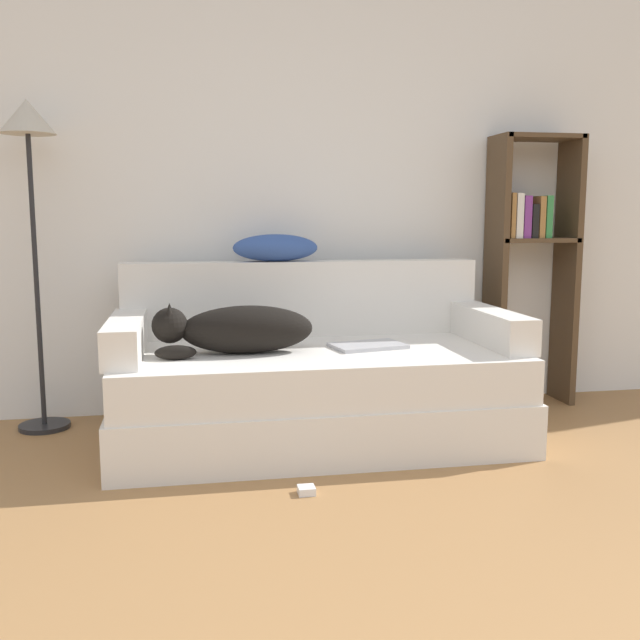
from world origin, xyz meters
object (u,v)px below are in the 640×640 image
object	(u,v)px
floor_lamp	(30,163)
power_adapter	(306,490)
couch	(316,396)
bookshelf	(530,249)
dog	(236,329)
laptop	(368,346)
throw_pillow	(275,248)

from	to	relation	value
floor_lamp	power_adapter	distance (m)	2.06
couch	bookshelf	distance (m)	1.54
couch	dog	bearing A→B (deg)	-172.12
power_adapter	dog	bearing A→B (deg)	110.29
dog	power_adapter	xyz separation A→B (m)	(0.22, -0.60, -0.54)
dog	bookshelf	xyz separation A→B (m)	(1.68, 0.53, 0.32)
couch	laptop	xyz separation A→B (m)	(0.25, -0.02, 0.24)
laptop	throw_pillow	world-z (taller)	throw_pillow
power_adapter	floor_lamp	bearing A→B (deg)	136.79
dog	throw_pillow	bearing A→B (deg)	62.88
dog	floor_lamp	world-z (taller)	floor_lamp
throw_pillow	bookshelf	xyz separation A→B (m)	(1.45, 0.07, -0.02)
dog	bookshelf	bearing A→B (deg)	17.61
couch	bookshelf	xyz separation A→B (m)	(1.31, 0.48, 0.66)
laptop	floor_lamp	world-z (taller)	floor_lamp
bookshelf	floor_lamp	xyz separation A→B (m)	(-2.63, -0.04, 0.44)
floor_lamp	power_adapter	bearing A→B (deg)	-43.21
bookshelf	power_adapter	distance (m)	2.04
couch	power_adapter	distance (m)	0.70
dog	power_adapter	size ratio (longest dim) A/B	11.03
dog	floor_lamp	size ratio (longest dim) A/B	0.45
throw_pillow	floor_lamp	distance (m)	1.25
dog	bookshelf	world-z (taller)	bookshelf
floor_lamp	power_adapter	xyz separation A→B (m)	(1.16, -1.09, -1.30)
dog	laptop	world-z (taller)	dog
couch	laptop	world-z (taller)	laptop
laptop	bookshelf	distance (m)	1.25
dog	laptop	bearing A→B (deg)	3.24
throw_pillow	floor_lamp	bearing A→B (deg)	178.66
dog	bookshelf	size ratio (longest dim) A/B	0.48
dog	laptop	size ratio (longest dim) A/B	1.93
couch	bookshelf	size ratio (longest dim) A/B	1.25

